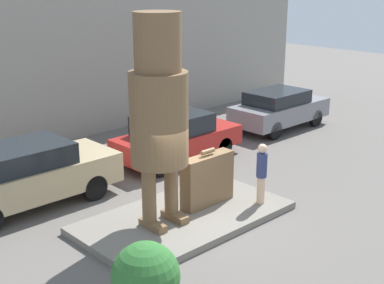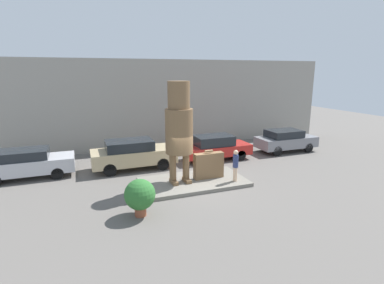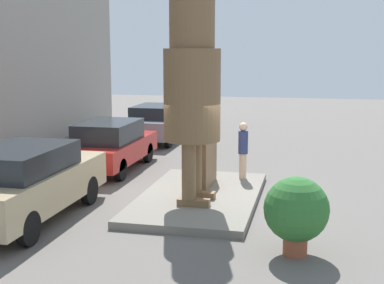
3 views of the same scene
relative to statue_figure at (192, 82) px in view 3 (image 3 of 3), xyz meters
The scene contains 9 objects.
ground_plane 3.08m from the statue_figure, ahead, with size 60.00×60.00×0.00m, color #605B56.
pedestal 3.00m from the statue_figure, ahead, with size 5.13×2.84×0.18m.
statue_figure is the anchor object (origin of this frame).
giant_suitcase 2.66m from the statue_figure, ahead, with size 1.52×0.39×1.46m.
tourist 3.35m from the statue_figure, 18.64° to the right, with size 0.27×0.27×1.57m.
parked_car_tan 4.30m from the statue_figure, 116.10° to the left, with size 4.66×1.86×1.67m.
parked_car_red 5.34m from the statue_figure, 43.91° to the left, with size 4.25×1.71×1.54m.
parked_car_grey 9.74m from the statue_figure, 21.23° to the left, with size 4.14×1.77×1.51m.
planter_pot 4.07m from the statue_figure, 134.28° to the right, with size 1.19×1.19×1.46m.
Camera 3 is at (-12.60, -2.63, 3.70)m, focal length 50.00 mm.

